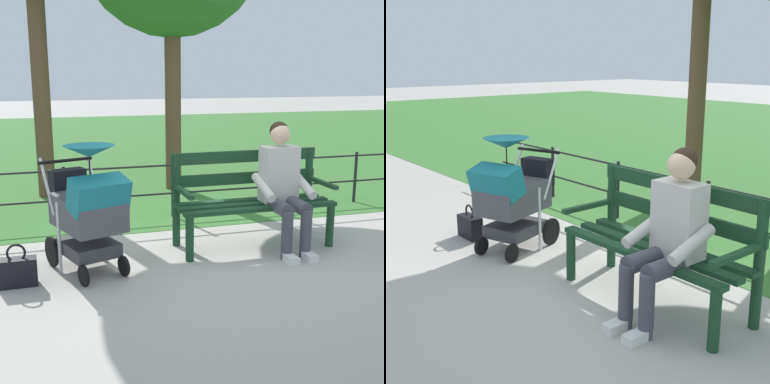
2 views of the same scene
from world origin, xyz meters
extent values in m
plane|color=#ADA89E|center=(0.00, 0.00, 0.00)|extent=(60.00, 60.00, 0.00)
cube|color=#193D23|center=(-0.50, -0.18, 0.45)|extent=(1.60, 0.10, 0.04)
cube|color=#193D23|center=(-0.50, 0.00, 0.45)|extent=(1.60, 0.10, 0.04)
cube|color=#193D23|center=(-0.50, 0.18, 0.45)|extent=(1.60, 0.10, 0.04)
cube|color=#193D23|center=(-0.50, -0.28, 0.67)|extent=(1.60, 0.04, 0.12)
cube|color=#193D23|center=(-0.50, -0.28, 0.90)|extent=(1.60, 0.04, 0.12)
cylinder|color=#193D23|center=(-1.25, 0.20, 0.23)|extent=(0.08, 0.08, 0.45)
cylinder|color=#193D23|center=(-1.25, -0.28, 0.47)|extent=(0.08, 0.08, 0.95)
cube|color=#193D23|center=(-1.25, 0.00, 0.63)|extent=(0.05, 0.56, 0.04)
cylinder|color=#193D23|center=(0.25, 0.20, 0.23)|extent=(0.08, 0.08, 0.45)
cylinder|color=#193D23|center=(0.25, -0.28, 0.47)|extent=(0.08, 0.08, 0.95)
cube|color=#193D23|center=(0.25, 0.00, 0.63)|extent=(0.05, 0.56, 0.04)
cylinder|color=#42424C|center=(-0.85, 0.22, 0.47)|extent=(0.14, 0.40, 0.14)
cylinder|color=#42424C|center=(-0.65, 0.22, 0.47)|extent=(0.14, 0.40, 0.14)
cylinder|color=#42424C|center=(-0.85, 0.42, 0.24)|extent=(0.11, 0.11, 0.47)
cylinder|color=#42424C|center=(-0.65, 0.42, 0.24)|extent=(0.11, 0.11, 0.47)
cube|color=silver|center=(-0.85, 0.50, 0.04)|extent=(0.10, 0.22, 0.07)
cube|color=silver|center=(-0.65, 0.50, 0.04)|extent=(0.10, 0.22, 0.07)
cube|color=beige|center=(-0.75, 0.00, 0.75)|extent=(0.36, 0.22, 0.56)
cylinder|color=beige|center=(-0.97, 0.12, 0.65)|extent=(0.09, 0.43, 0.23)
cylinder|color=beige|center=(-0.53, 0.12, 0.65)|extent=(0.09, 0.43, 0.23)
sphere|color=beige|center=(-0.75, 0.00, 1.15)|extent=(0.20, 0.20, 0.20)
sphere|color=black|center=(-0.75, -0.03, 1.18)|extent=(0.19, 0.19, 0.19)
cylinder|color=black|center=(1.07, -0.19, 0.14)|extent=(0.12, 0.27, 0.28)
cylinder|color=black|center=(1.50, -0.04, 0.14)|extent=(0.12, 0.27, 0.28)
cylinder|color=black|center=(0.91, 0.39, 0.09)|extent=(0.09, 0.18, 0.18)
cylinder|color=black|center=(1.27, 0.51, 0.09)|extent=(0.09, 0.18, 0.18)
cube|color=#38383D|center=(1.19, 0.16, 0.22)|extent=(0.57, 0.63, 0.12)
cylinder|color=silver|center=(1.00, -0.01, 0.33)|extent=(0.03, 0.03, 0.65)
cylinder|color=silver|center=(1.44, 0.14, 0.33)|extent=(0.03, 0.03, 0.65)
cube|color=#47474C|center=(1.18, 0.18, 0.55)|extent=(0.66, 0.79, 0.28)
cube|color=#19727A|center=(1.10, 0.41, 0.75)|extent=(0.55, 0.44, 0.33)
cylinder|color=black|center=(1.32, -0.23, 0.95)|extent=(0.50, 0.20, 0.03)
cylinder|color=silver|center=(1.07, -0.21, 0.75)|extent=(0.12, 0.29, 0.49)
cylinder|color=silver|center=(1.51, -0.06, 0.75)|extent=(0.12, 0.29, 0.49)
cone|color=#19727A|center=(1.15, 0.26, 1.10)|extent=(0.56, 0.56, 0.10)
cylinder|color=black|center=(1.15, 0.26, 0.92)|extent=(0.01, 0.01, 0.30)
cube|color=black|center=(1.32, -0.21, 0.73)|extent=(0.35, 0.26, 0.28)
cube|color=black|center=(1.80, 0.35, 0.12)|extent=(0.32, 0.14, 0.24)
torus|color=black|center=(1.80, 0.35, 0.29)|extent=(0.16, 0.02, 0.16)
cylinder|color=black|center=(0.00, -1.35, 0.35)|extent=(0.04, 0.04, 0.70)
cylinder|color=black|center=(1.29, -1.35, 0.35)|extent=(0.04, 0.04, 0.70)
cylinder|color=black|center=(2.58, -1.35, 0.35)|extent=(0.04, 0.04, 0.70)
cylinder|color=black|center=(0.00, -1.35, 0.65)|extent=(7.75, 0.02, 0.02)
cylinder|color=black|center=(0.00, -1.35, 0.30)|extent=(7.75, 0.02, 0.02)
cylinder|color=brown|center=(1.45, -2.96, 1.52)|extent=(0.24, 0.24, 3.05)
camera|label=1|loc=(1.59, 4.69, 1.75)|focal=48.82mm
camera|label=2|loc=(-3.08, 2.87, 1.89)|focal=49.15mm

